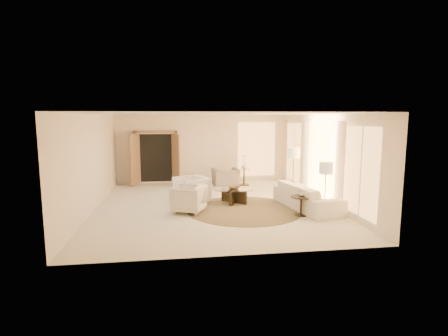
{
  "coord_description": "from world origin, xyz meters",
  "views": [
    {
      "loc": [
        -1.14,
        -10.45,
        2.7
      ],
      "look_at": [
        0.4,
        0.4,
        1.1
      ],
      "focal_mm": 28.0,
      "sensor_mm": 36.0,
      "label": 1
    }
  ],
  "objects": [
    {
      "name": "accent_chair",
      "position": [
        0.86,
        3.14,
        0.44
      ],
      "size": [
        1.08,
        0.76,
        0.89
      ],
      "primitive_type": "imported",
      "rotation": [
        0.0,
        0.0,
        3.24
      ],
      "color": "gray",
      "rests_on": "room"
    },
    {
      "name": "room",
      "position": [
        0.0,
        0.0,
        1.4
      ],
      "size": [
        7.04,
        8.04,
        2.83
      ],
      "color": "silver",
      "rests_on": "ground"
    },
    {
      "name": "french_doors",
      "position": [
        -1.9,
        3.82,
        1.07
      ],
      "size": [
        1.95,
        0.66,
        2.16
      ],
      "color": "#A17E59",
      "rests_on": "room"
    },
    {
      "name": "end_vase",
      "position": [
        2.28,
        -1.47,
        0.62
      ],
      "size": [
        0.15,
        0.15,
        0.16
      ],
      "primitive_type": "imported",
      "rotation": [
        0.0,
        0.0,
        -0.0
      ],
      "color": "silver",
      "rests_on": "end_table"
    },
    {
      "name": "window_back_corner",
      "position": [
        2.3,
        3.95,
        1.35
      ],
      "size": [
        1.7,
        0.1,
        2.4
      ],
      "primitive_type": null,
      "color": "#F8B663",
      "rests_on": "room"
    },
    {
      "name": "floor_lamp_near",
      "position": [
        2.82,
        0.76,
        1.44
      ],
      "size": [
        0.41,
        0.41,
        1.69
      ],
      "rotation": [
        0.0,
        0.0,
        -0.09
      ],
      "color": "#30261C",
      "rests_on": "room"
    },
    {
      "name": "side_vase",
      "position": [
        1.58,
        3.05,
        0.75
      ],
      "size": [
        0.26,
        0.26,
        0.23
      ],
      "primitive_type": "imported",
      "rotation": [
        0.0,
        0.0,
        -0.19
      ],
      "color": "silver",
      "rests_on": "side_table"
    },
    {
      "name": "bowl",
      "position": [
        0.69,
        0.2,
        0.5
      ],
      "size": [
        0.49,
        0.49,
        0.09
      ],
      "primitive_type": "imported",
      "rotation": [
        0.0,
        0.0,
        0.38
      ],
      "color": "brown",
      "rests_on": "coffee_table"
    },
    {
      "name": "curtains_right",
      "position": [
        3.4,
        1.0,
        1.3
      ],
      "size": [
        0.06,
        5.2,
        2.6
      ],
      "primitive_type": null,
      "color": "beige",
      "rests_on": "room"
    },
    {
      "name": "side_table",
      "position": [
        1.58,
        3.05,
        0.39
      ],
      "size": [
        0.55,
        0.55,
        0.64
      ],
      "rotation": [
        0.0,
        0.0,
        0.09
      ],
      "color": "#30261C",
      "rests_on": "room"
    },
    {
      "name": "windows_right",
      "position": [
        3.45,
        0.1,
        1.35
      ],
      "size": [
        0.1,
        6.4,
        2.4
      ],
      "primitive_type": null,
      "color": "#F8B663",
      "rests_on": "room"
    },
    {
      "name": "armchair_left",
      "position": [
        -0.65,
        0.37,
        0.47
      ],
      "size": [
        1.17,
        1.19,
        0.94
      ],
      "primitive_type": "imported",
      "rotation": [
        0.0,
        0.0,
        -1.11
      ],
      "color": "white",
      "rests_on": "room"
    },
    {
      "name": "area_rug",
      "position": [
        0.85,
        -0.65,
        0.01
      ],
      "size": [
        4.17,
        4.17,
        0.01
      ],
      "primitive_type": "cylinder",
      "rotation": [
        0.0,
        0.0,
        -0.28
      ],
      "color": "#3E321F",
      "rests_on": "room"
    },
    {
      "name": "armchair_right",
      "position": [
        -0.79,
        -0.68,
        0.43
      ],
      "size": [
        1.03,
        1.06,
        0.85
      ],
      "primitive_type": "imported",
      "rotation": [
        0.0,
        0.0,
        -1.96
      ],
      "color": "white",
      "rests_on": "room"
    },
    {
      "name": "sofa",
      "position": [
        2.73,
        -0.78,
        0.37
      ],
      "size": [
        1.42,
        2.66,
        0.74
      ],
      "primitive_type": "imported",
      "rotation": [
        0.0,
        0.0,
        1.75
      ],
      "color": "white",
      "rests_on": "room"
    },
    {
      "name": "floor_lamp_far",
      "position": [
        2.87,
        -1.68,
        1.28
      ],
      "size": [
        0.36,
        0.36,
        1.5
      ],
      "rotation": [
        0.0,
        0.0,
        0.03
      ],
      "color": "#30261C",
      "rests_on": "room"
    },
    {
      "name": "coffee_table",
      "position": [
        0.69,
        0.2,
        0.29
      ],
      "size": [
        1.45,
        1.45,
        0.45
      ],
      "rotation": [
        0.0,
        0.0,
        0.19
      ],
      "color": "black",
      "rests_on": "room"
    },
    {
      "name": "end_table",
      "position": [
        2.28,
        -1.47,
        0.37
      ],
      "size": [
        0.57,
        0.57,
        0.54
      ],
      "rotation": [
        0.0,
        0.0,
        0.43
      ],
      "color": "black",
      "rests_on": "room"
    }
  ]
}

